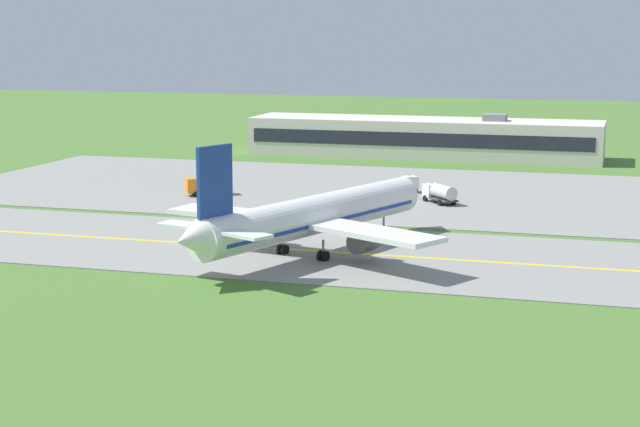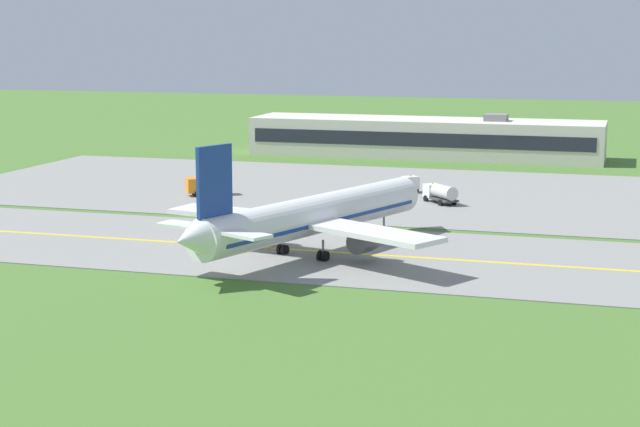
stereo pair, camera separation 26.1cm
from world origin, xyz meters
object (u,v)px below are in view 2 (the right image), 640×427
service_truck_baggage (440,192)px  service_truck_catering (406,184)px  airplane_lead (312,216)px  service_truck_fuel (208,185)px

service_truck_baggage → service_truck_catering: size_ratio=0.96×
airplane_lead → service_truck_fuel: bearing=127.5°
service_truck_baggage → service_truck_fuel: bearing=-175.1°
airplane_lead → service_truck_fuel: (-25.46, 33.14, -2.60)m
service_truck_fuel → service_truck_baggage: bearing=4.9°
airplane_lead → service_truck_baggage: 36.63m
airplane_lead → service_truck_baggage: size_ratio=6.55×
service_truck_catering → service_truck_fuel: bearing=-155.6°
service_truck_baggage → airplane_lead: bearing=-100.8°
airplane_lead → service_truck_baggage: bearing=79.2°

